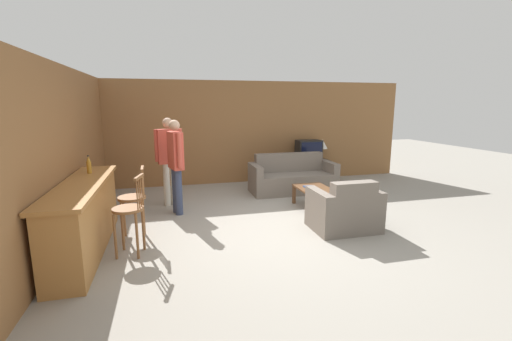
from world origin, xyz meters
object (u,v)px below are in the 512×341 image
object	(u,v)px
coffee_table	(314,191)
book_on_table	(309,187)
bottle	(89,165)
bar_chair_near	(129,214)
tv_unit	(308,170)
armchair_near	(345,211)
person_by_counter	(176,162)
bar_chair_mid	(133,202)
tv	(309,150)
couch_far	(292,178)
person_by_window	(169,156)
table_lamp	(322,145)

from	to	relation	value
coffee_table	book_on_table	bearing A→B (deg)	138.37
bottle	coffee_table	bearing A→B (deg)	5.55
bar_chair_near	tv_unit	size ratio (longest dim) A/B	1.00
armchair_near	person_by_counter	xyz separation A→B (m)	(-2.60, 1.56, 0.67)
bar_chair_near	bar_chair_mid	xyz separation A→B (m)	(0.00, 0.58, 0.00)
tv	bottle	size ratio (longest dim) A/B	2.28
armchair_near	coffee_table	distance (m)	1.23
couch_far	armchair_near	distance (m)	2.56
bar_chair_near	tv_unit	world-z (taller)	bar_chair_near
couch_far	person_by_counter	size ratio (longest dim) A/B	1.13
armchair_near	tv	distance (m)	3.66
tv_unit	couch_far	bearing A→B (deg)	-130.02
book_on_table	person_by_counter	distance (m)	2.61
bottle	person_by_window	xyz separation A→B (m)	(1.20, 1.29, -0.10)
armchair_near	table_lamp	xyz separation A→B (m)	(1.25, 3.53, 0.64)
person_by_window	person_by_counter	world-z (taller)	person_by_window
bar_chair_near	table_lamp	xyz separation A→B (m)	(4.53, 3.64, 0.39)
tv_unit	book_on_table	distance (m)	2.41
bar_chair_mid	tv	bearing A→B (deg)	36.40
bar_chair_mid	couch_far	distance (m)	3.94
table_lamp	bar_chair_near	bearing A→B (deg)	-141.23
bar_chair_mid	armchair_near	bearing A→B (deg)	-8.23
bar_chair_mid	couch_far	xyz separation A→B (m)	(3.33, 2.09, -0.26)
bottle	person_by_window	size ratio (longest dim) A/B	0.16
book_on_table	person_by_counter	size ratio (longest dim) A/B	0.11
tv	person_by_counter	size ratio (longest dim) A/B	0.36
coffee_table	person_by_counter	distance (m)	2.71
bar_chair_near	coffee_table	world-z (taller)	bar_chair_near
book_on_table	table_lamp	xyz separation A→B (m)	(1.33, 2.22, 0.54)
tv	person_by_counter	distance (m)	3.98
bar_chair_near	couch_far	bearing A→B (deg)	38.74
table_lamp	person_by_window	distance (m)	4.20
coffee_table	tv	bearing A→B (deg)	69.60
couch_far	armchair_near	world-z (taller)	couch_far
tv	bottle	xyz separation A→B (m)	(-4.78, -2.67, 0.28)
coffee_table	table_lamp	distance (m)	2.68
armchair_near	book_on_table	distance (m)	1.31
bar_chair_near	armchair_near	size ratio (longest dim) A/B	1.06
couch_far	book_on_table	bearing A→B (deg)	-95.63
tv_unit	person_by_counter	world-z (taller)	person_by_counter
bar_chair_near	coffee_table	xyz separation A→B (m)	(3.29, 1.34, -0.23)
bar_chair_near	bottle	distance (m)	1.27
tv	person_by_counter	xyz separation A→B (m)	(-3.47, -1.96, 0.16)
couch_far	armchair_near	bearing A→B (deg)	-91.18
bottle	table_lamp	world-z (taller)	bottle
person_by_window	person_by_counter	distance (m)	0.59
couch_far	person_by_counter	world-z (taller)	person_by_counter
couch_far	tv	size ratio (longest dim) A/B	3.09
bar_chair_mid	person_by_counter	distance (m)	1.35
coffee_table	tv	xyz separation A→B (m)	(0.85, 2.29, 0.48)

